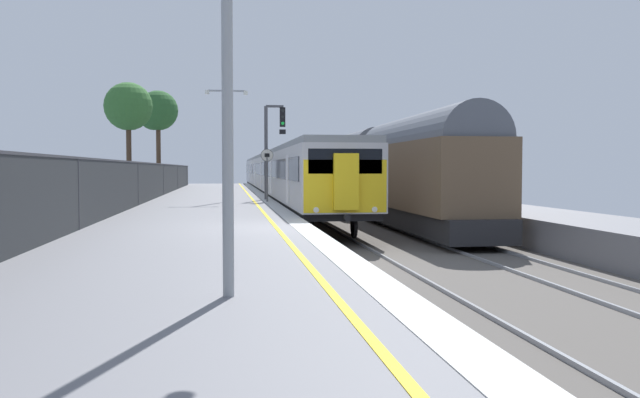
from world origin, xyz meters
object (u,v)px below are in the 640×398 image
speed_limit_sign (267,168)px  background_tree_centre (157,112)px  freight_train_adjacent_track (381,169)px  platform_lamp_near (227,59)px  commuter_train_at_platform (276,173)px  signal_gantry (271,141)px  platform_lamp_mid (227,135)px  background_tree_left (128,109)px

speed_limit_sign → background_tree_centre: background_tree_centre is taller
freight_train_adjacent_track → platform_lamp_near: platform_lamp_near is taller
commuter_train_at_platform → freight_train_adjacent_track: freight_train_adjacent_track is taller
freight_train_adjacent_track → speed_limit_sign: size_ratio=11.15×
platform_lamp_near → background_tree_centre: 46.11m
speed_limit_sign → signal_gantry: bearing=81.4°
freight_train_adjacent_track → platform_lamp_mid: platform_lamp_mid is taller
freight_train_adjacent_track → background_tree_centre: 24.84m
platform_lamp_mid → speed_limit_sign: bearing=-4.7°
freight_train_adjacent_track → speed_limit_sign: bearing=-167.5°
commuter_train_at_platform → speed_limit_sign: commuter_train_at_platform is taller
commuter_train_at_platform → background_tree_centre: (-9.14, 2.61, 4.71)m
freight_train_adjacent_track → platform_lamp_mid: (-7.75, -1.14, 1.62)m
commuter_train_at_platform → platform_lamp_near: size_ratio=12.56×
platform_lamp_near → background_tree_left: background_tree_left is taller
freight_train_adjacent_track → platform_lamp_mid: size_ratio=5.24×
platform_lamp_near → commuter_train_at_platform: bearing=85.0°
signal_gantry → speed_limit_sign: (-0.38, -2.51, -1.42)m
background_tree_left → background_tree_centre: (0.50, 12.13, 0.78)m
background_tree_left → background_tree_centre: 12.17m
commuter_train_at_platform → background_tree_centre: background_tree_centre is taller
freight_train_adjacent_track → platform_lamp_near: 26.28m
signal_gantry → platform_lamp_near: (-2.28, -26.28, -0.11)m
platform_lamp_mid → background_tree_left: background_tree_left is taller
freight_train_adjacent_track → signal_gantry: signal_gantry is taller
platform_lamp_near → background_tree_left: size_ratio=0.72×
background_tree_left → commuter_train_at_platform: bearing=44.6°
background_tree_left → background_tree_centre: size_ratio=0.88×
freight_train_adjacent_track → background_tree_centre: (-13.14, 20.61, 4.41)m
speed_limit_sign → freight_train_adjacent_track: bearing=12.5°
commuter_train_at_platform → signal_gantry: signal_gantry is taller
background_tree_centre → background_tree_left: bearing=-92.4°
freight_train_adjacent_track → speed_limit_sign: freight_train_adjacent_track is taller
freight_train_adjacent_track → platform_lamp_near: size_ratio=5.79×
signal_gantry → freight_train_adjacent_track: bearing=-12.4°
background_tree_centre → platform_lamp_near: bearing=-83.3°
speed_limit_sign → commuter_train_at_platform: bearing=84.5°
platform_lamp_near → platform_lamp_mid: size_ratio=0.91×
platform_lamp_near → background_tree_centre: bearing=96.7°
signal_gantry → background_tree_left: background_tree_left is taller
freight_train_adjacent_track → background_tree_left: background_tree_left is taller
speed_limit_sign → platform_lamp_mid: size_ratio=0.47×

